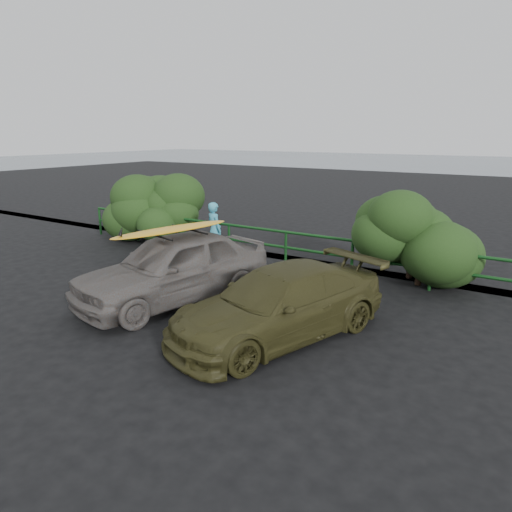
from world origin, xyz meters
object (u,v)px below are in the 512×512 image
at_px(guardrail, 256,244).
at_px(olive_vehicle, 279,304).
at_px(surfboard, 172,229).
at_px(sedan, 174,267).
at_px(man, 214,230).

distance_m(guardrail, olive_vehicle, 5.29).
relative_size(guardrail, surfboard, 4.72).
height_order(sedan, surfboard, surfboard).
relative_size(guardrail, sedan, 3.03).
bearing_deg(sedan, man, 127.66).
height_order(guardrail, surfboard, surfboard).
distance_m(man, surfboard, 3.89).
relative_size(sedan, man, 2.70).
bearing_deg(sedan, surfboard, 0.00).
bearing_deg(olive_vehicle, sedan, -167.98).
distance_m(guardrail, surfboard, 3.99).
bearing_deg(man, olive_vehicle, 163.55).
bearing_deg(sedan, guardrail, 107.39).
bearing_deg(man, surfboard, 138.08).
bearing_deg(guardrail, man, -165.53).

